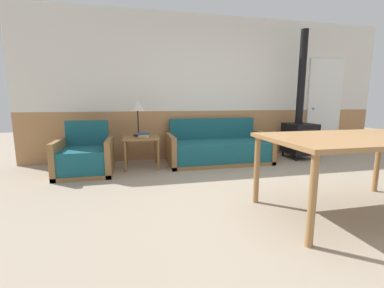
# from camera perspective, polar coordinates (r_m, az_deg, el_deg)

# --- Properties ---
(ground_plane) EXTENTS (16.00, 16.00, 0.00)m
(ground_plane) POSITION_cam_1_polar(r_m,az_deg,el_deg) (2.99, 21.05, -12.98)
(ground_plane) COLOR gray
(wall_back) EXTENTS (7.20, 0.06, 2.70)m
(wall_back) POSITION_cam_1_polar(r_m,az_deg,el_deg) (5.16, 5.32, 12.14)
(wall_back) COLOR #AD7A4C
(wall_back) RESTS_ON ground_plane
(couch) EXTENTS (1.83, 0.88, 0.78)m
(couch) POSITION_cam_1_polar(r_m,az_deg,el_deg) (4.71, 5.81, -1.21)
(couch) COLOR olive
(couch) RESTS_ON ground_plane
(armchair) EXTENTS (0.81, 0.77, 0.80)m
(armchair) POSITION_cam_1_polar(r_m,az_deg,el_deg) (4.27, -22.61, -2.92)
(armchair) COLOR olive
(armchair) RESTS_ON ground_plane
(side_table) EXTENTS (0.58, 0.58, 0.52)m
(side_table) POSITION_cam_1_polar(r_m,az_deg,el_deg) (4.38, -11.25, 0.60)
(side_table) COLOR olive
(side_table) RESTS_ON ground_plane
(table_lamp) EXTENTS (0.26, 0.26, 0.61)m
(table_lamp) POSITION_cam_1_polar(r_m,az_deg,el_deg) (4.43, -12.02, 8.07)
(table_lamp) COLOR black
(table_lamp) RESTS_ON side_table
(book_stack) EXTENTS (0.20, 0.18, 0.07)m
(book_stack) POSITION_cam_1_polar(r_m,az_deg,el_deg) (4.27, -10.76, 1.94)
(book_stack) COLOR white
(book_stack) RESTS_ON side_table
(dining_table) EXTENTS (1.73, 1.02, 0.78)m
(dining_table) POSITION_cam_1_polar(r_m,az_deg,el_deg) (2.95, 32.68, 0.07)
(dining_table) COLOR #9E7042
(dining_table) RESTS_ON ground_plane
(wood_stove) EXTENTS (0.49, 0.56, 2.42)m
(wood_stove) POSITION_cam_1_polar(r_m,az_deg,el_deg) (5.41, 22.83, 3.26)
(wood_stove) COLOR black
(wood_stove) RESTS_ON ground_plane
(entry_door) EXTENTS (0.81, 0.09, 1.99)m
(entry_door) POSITION_cam_1_polar(r_m,az_deg,el_deg) (6.31, 27.27, 7.43)
(entry_door) COLOR white
(entry_door) RESTS_ON ground_plane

